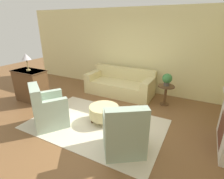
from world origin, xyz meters
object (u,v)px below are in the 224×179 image
at_px(couch, 120,85).
at_px(ottoman_table, 104,112).
at_px(table_lamp, 26,57).
at_px(potted_plant_on_side_table, 167,79).
at_px(armchair_left, 47,110).
at_px(armchair_right, 124,134).
at_px(dresser, 31,85).
at_px(side_table, 166,92).

distance_m(couch, ottoman_table, 1.88).
bearing_deg(table_lamp, potted_plant_on_side_table, 23.45).
bearing_deg(armchair_left, armchair_right, 0.00).
distance_m(ottoman_table, dresser, 2.65).
distance_m(armchair_right, side_table, 2.46).
xyz_separation_m(armchair_right, table_lamp, (-3.54, 0.81, 0.97)).
bearing_deg(ottoman_table, table_lamp, 179.20).
height_order(couch, potted_plant_on_side_table, potted_plant_on_side_table).
height_order(ottoman_table, side_table, side_table).
distance_m(armchair_left, armchair_right, 1.98).
xyz_separation_m(couch, armchair_left, (-0.66, -2.60, 0.09)).
height_order(armchair_left, armchair_right, same).
xyz_separation_m(ottoman_table, potted_plant_on_side_table, (1.13, 1.67, 0.54)).
relative_size(armchair_right, ottoman_table, 1.41).
distance_m(couch, dresser, 2.85).
xyz_separation_m(armchair_right, potted_plant_on_side_table, (0.24, 2.45, 0.41)).
xyz_separation_m(couch, dresser, (-2.21, -1.79, 0.19)).
distance_m(armchair_left, potted_plant_on_side_table, 3.33).
bearing_deg(armchair_right, side_table, 84.44).
bearing_deg(dresser, armchair_right, -12.90).
distance_m(side_table, potted_plant_on_side_table, 0.40).
height_order(armchair_right, potted_plant_on_side_table, armchair_right).
relative_size(armchair_left, table_lamp, 2.02).
height_order(armchair_left, dresser, armchair_left).
relative_size(couch, side_table, 3.72).
distance_m(couch, potted_plant_on_side_table, 1.65).
relative_size(dresser, potted_plant_on_side_table, 2.77).
xyz_separation_m(side_table, potted_plant_on_side_table, (0.00, -0.00, 0.40)).
distance_m(couch, side_table, 1.57).
relative_size(ottoman_table, side_table, 1.20).
bearing_deg(armchair_right, potted_plant_on_side_table, 84.44).
relative_size(armchair_left, side_table, 1.69).
relative_size(side_table, dresser, 0.60).
relative_size(couch, armchair_right, 2.20).
xyz_separation_m(armchair_left, dresser, (-1.55, 0.81, 0.10)).
bearing_deg(armchair_right, ottoman_table, 139.08).
height_order(ottoman_table, potted_plant_on_side_table, potted_plant_on_side_table).
relative_size(armchair_right, dresser, 1.02).
relative_size(armchair_right, potted_plant_on_side_table, 2.82).
relative_size(couch, armchair_left, 2.20).
bearing_deg(side_table, table_lamp, -156.55).
bearing_deg(potted_plant_on_side_table, dresser, -156.55).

